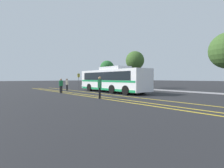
{
  "coord_description": "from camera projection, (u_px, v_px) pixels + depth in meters",
  "views": [
    {
      "loc": [
        16.74,
        -13.78,
        1.74
      ],
      "look_at": [
        0.15,
        0.21,
        1.02
      ],
      "focal_mm": 28.0,
      "sensor_mm": 36.0,
      "label": 1
    }
  ],
  "objects": [
    {
      "name": "ground_plane",
      "position": [
        110.0,
        92.0,
        21.72
      ],
      "size": [
        220.0,
        220.0,
        0.0
      ],
      "primitive_type": "plane",
      "color": "#262628"
    },
    {
      "name": "lane_strip_0",
      "position": [
        98.0,
        93.0,
        20.33
      ],
      "size": [
        30.85,
        0.2,
        0.01
      ],
      "primitive_type": "cube",
      "rotation": [
        0.0,
        0.0,
        1.57
      ],
      "color": "gold",
      "rests_on": "ground_plane"
    },
    {
      "name": "lane_strip_1",
      "position": [
        83.0,
        94.0,
        19.05
      ],
      "size": [
        30.85,
        0.2,
        0.01
      ],
      "primitive_type": "cube",
      "rotation": [
        0.0,
        0.0,
        1.57
      ],
      "color": "gold",
      "rests_on": "ground_plane"
    },
    {
      "name": "lane_strip_2",
      "position": [
        76.0,
        95.0,
        18.48
      ],
      "size": [
        30.85,
        0.2,
        0.01
      ],
      "primitive_type": "cube",
      "rotation": [
        0.0,
        0.0,
        1.57
      ],
      "color": "gold",
      "rests_on": "ground_plane"
    },
    {
      "name": "curb_strip",
      "position": [
        148.0,
        89.0,
        26.33
      ],
      "size": [
        38.85,
        0.36,
        0.15
      ],
      "primitive_type": "cube",
      "color": "#99999E",
      "rests_on": "ground_plane"
    },
    {
      "name": "transit_bus",
      "position": [
        112.0,
        79.0,
        21.68
      ],
      "size": [
        11.25,
        3.09,
        3.14
      ],
      "rotation": [
        0.0,
        0.0,
        1.53
      ],
      "color": "white",
      "rests_on": "ground_plane"
    },
    {
      "name": "parked_car_0",
      "position": [
        99.0,
        83.0,
        34.57
      ],
      "size": [
        4.82,
        2.14,
        1.43
      ],
      "rotation": [
        0.0,
        0.0,
        -1.6
      ],
      "color": "navy",
      "rests_on": "ground_plane"
    },
    {
      "name": "parked_car_1",
      "position": [
        116.0,
        84.0,
        30.52
      ],
      "size": [
        4.12,
        2.17,
        1.56
      ],
      "rotation": [
        0.0,
        0.0,
        -1.49
      ],
      "color": "silver",
      "rests_on": "ground_plane"
    },
    {
      "name": "pedestrian_0",
      "position": [
        100.0,
        86.0,
        14.92
      ],
      "size": [
        0.43,
        0.47,
        1.87
      ],
      "rotation": [
        0.0,
        0.0,
        5.37
      ],
      "color": "black",
      "rests_on": "ground_plane"
    },
    {
      "name": "pedestrian_1",
      "position": [
        61.0,
        85.0,
        20.46
      ],
      "size": [
        0.33,
        0.46,
        1.7
      ],
      "rotation": [
        0.0,
        0.0,
        1.29
      ],
      "color": "black",
      "rests_on": "ground_plane"
    },
    {
      "name": "pedestrian_2",
      "position": [
        67.0,
        84.0,
        24.88
      ],
      "size": [
        0.45,
        0.46,
        1.7
      ],
      "rotation": [
        0.0,
        0.0,
        5.46
      ],
      "color": "black",
      "rests_on": "ground_plane"
    },
    {
      "name": "bus_stop_sign",
      "position": [
        79.0,
        79.0,
        26.66
      ],
      "size": [
        0.07,
        0.4,
        2.5
      ],
      "rotation": [
        0.0,
        0.0,
        1.53
      ],
      "color": "#59595E",
      "rests_on": "ground_plane"
    },
    {
      "name": "tree_0",
      "position": [
        135.0,
        61.0,
        30.51
      ],
      "size": [
        3.22,
        3.22,
        6.48
      ],
      "color": "#513823",
      "rests_on": "ground_plane"
    },
    {
      "name": "tree_1",
      "position": [
        107.0,
        68.0,
        38.63
      ],
      "size": [
        3.08,
        3.08,
        5.65
      ],
      "color": "#513823",
      "rests_on": "ground_plane"
    }
  ]
}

